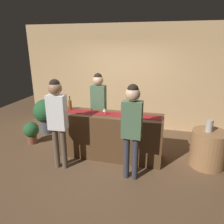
% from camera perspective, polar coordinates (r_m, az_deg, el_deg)
% --- Properties ---
extents(ground_plane, '(10.00, 10.00, 0.00)m').
position_cam_1_polar(ground_plane, '(4.79, -1.19, -11.65)').
color(ground_plane, brown).
extents(back_wall, '(6.00, 0.12, 2.90)m').
position_cam_1_polar(back_wall, '(6.08, 3.55, 9.32)').
color(back_wall, tan).
rests_on(back_wall, ground).
extents(bar_counter, '(2.32, 0.60, 0.97)m').
position_cam_1_polar(bar_counter, '(4.56, -1.23, -6.33)').
color(bar_counter, '#543821').
rests_on(bar_counter, ground).
extents(counter_runner_cloth, '(2.20, 0.28, 0.01)m').
position_cam_1_polar(counter_runner_cloth, '(4.38, -1.27, -0.48)').
color(counter_runner_cloth, maroon).
rests_on(counter_runner_cloth, bar_counter).
extents(wine_bottle_clear, '(0.07, 0.07, 0.30)m').
position_cam_1_polar(wine_bottle_clear, '(4.21, 4.50, 0.26)').
color(wine_bottle_clear, '#B2C6C1').
rests_on(wine_bottle_clear, bar_counter).
extents(wine_bottle_amber, '(0.07, 0.07, 0.30)m').
position_cam_1_polar(wine_bottle_amber, '(4.72, -11.32, 1.94)').
color(wine_bottle_amber, brown).
rests_on(wine_bottle_amber, bar_counter).
extents(wine_glass_near_customer, '(0.07, 0.07, 0.14)m').
position_cam_1_polar(wine_glass_near_customer, '(4.43, -5.32, 1.04)').
color(wine_glass_near_customer, silver).
rests_on(wine_glass_near_customer, bar_counter).
extents(wine_glass_mid_counter, '(0.07, 0.07, 0.14)m').
position_cam_1_polar(wine_glass_mid_counter, '(4.29, -2.09, 0.52)').
color(wine_glass_mid_counter, silver).
rests_on(wine_glass_mid_counter, bar_counter).
extents(bartender, '(0.34, 0.24, 1.73)m').
position_cam_1_polar(bartender, '(4.99, -3.68, 3.01)').
color(bartender, '#26262B').
rests_on(bartender, ground).
extents(customer_sipping, '(0.35, 0.25, 1.76)m').
position_cam_1_polar(customer_sipping, '(3.59, 5.42, -2.84)').
color(customer_sipping, '#33333D').
rests_on(customer_sipping, ground).
extents(customer_browsing, '(0.35, 0.25, 1.78)m').
position_cam_1_polar(customer_browsing, '(4.03, -14.64, -0.74)').
color(customer_browsing, brown).
rests_on(customer_browsing, ground).
extents(round_side_table, '(0.68, 0.68, 0.74)m').
position_cam_1_polar(round_side_table, '(4.68, 24.63, -9.02)').
color(round_side_table, '#996B42').
rests_on(round_side_table, ground).
extents(vase_on_side_table, '(0.13, 0.13, 0.24)m').
position_cam_1_polar(vase_on_side_table, '(4.49, 24.92, -3.39)').
color(vase_on_side_table, '#A8A399').
rests_on(vase_on_side_table, round_side_table).
extents(potted_plant_tall, '(0.64, 0.64, 0.94)m').
position_cam_1_polar(potted_plant_tall, '(6.05, -17.59, -0.41)').
color(potted_plant_tall, '#4C4C51').
rests_on(potted_plant_tall, ground).
extents(potted_plant_small, '(0.38, 0.38, 0.55)m').
position_cam_1_polar(potted_plant_small, '(5.56, -21.05, -4.89)').
color(potted_plant_small, brown).
rests_on(potted_plant_small, ground).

